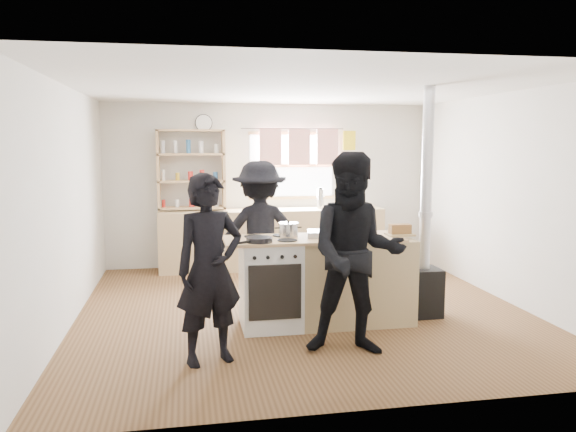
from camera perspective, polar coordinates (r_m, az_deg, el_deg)
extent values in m
cube|color=brown|center=(6.56, 1.43, -9.47)|extent=(5.00, 5.00, 0.01)
cube|color=tan|center=(8.58, -1.59, -2.31)|extent=(3.40, 0.55, 0.90)
cube|color=tan|center=(8.53, -9.71, 0.82)|extent=(1.00, 0.28, 0.03)
cube|color=tan|center=(8.50, -9.77, 3.50)|extent=(1.00, 0.28, 0.03)
cube|color=tan|center=(8.48, -9.83, 6.20)|extent=(1.00, 0.28, 0.03)
cube|color=tan|center=(8.48, -9.88, 8.56)|extent=(1.00, 0.28, 0.03)
cube|color=tan|center=(8.50, -13.04, 4.53)|extent=(0.04, 0.28, 1.20)
cube|color=tan|center=(8.51, -6.55, 4.68)|extent=(0.04, 0.28, 1.20)
cylinder|color=silver|center=(8.65, 3.30, 1.77)|extent=(0.10, 0.10, 0.30)
cube|color=white|center=(5.83, -1.81, -6.97)|extent=(0.60, 0.60, 0.90)
cube|color=tan|center=(6.03, 6.74, -6.54)|extent=(1.20, 0.60, 0.90)
cube|color=tan|center=(5.82, 2.56, -2.33)|extent=(1.84, 0.64, 0.03)
cylinder|color=black|center=(5.54, -2.93, -2.42)|extent=(0.36, 0.36, 0.05)
cylinder|color=#255F20|center=(5.53, -2.93, -2.26)|extent=(0.23, 0.23, 0.02)
cube|color=silver|center=(5.85, 3.60, -1.82)|extent=(0.37, 0.32, 0.06)
cube|color=brown|center=(5.85, 3.60, -1.64)|extent=(0.32, 0.28, 0.02)
cylinder|color=silver|center=(5.84, 0.03, -1.46)|extent=(0.20, 0.20, 0.14)
cylinder|color=silver|center=(5.83, 0.03, -0.74)|extent=(0.21, 0.21, 0.01)
sphere|color=black|center=(5.83, 0.03, -0.60)|extent=(0.03, 0.03, 0.03)
cylinder|color=silver|center=(6.03, 7.38, -1.08)|extent=(0.26, 0.26, 0.17)
cylinder|color=silver|center=(6.02, 7.39, -0.23)|extent=(0.27, 0.27, 0.01)
sphere|color=black|center=(6.02, 7.39, -0.10)|extent=(0.03, 0.03, 0.03)
cube|color=tan|center=(6.05, 11.29, -1.86)|extent=(0.28, 0.20, 0.02)
cube|color=olive|center=(6.04, 11.31, -1.29)|extent=(0.22, 0.11, 0.10)
cube|color=black|center=(6.43, 13.57, -7.50)|extent=(0.35, 0.35, 0.53)
cylinder|color=#ADADB2|center=(6.23, 13.92, 3.67)|extent=(0.12, 0.12, 1.97)
imported|color=black|center=(4.87, -7.98, -5.38)|extent=(0.70, 0.57, 1.65)
imported|color=black|center=(5.06, 6.89, -3.89)|extent=(1.02, 0.88, 1.82)
imported|color=black|center=(6.60, -2.90, -1.77)|extent=(1.11, 0.65, 1.70)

